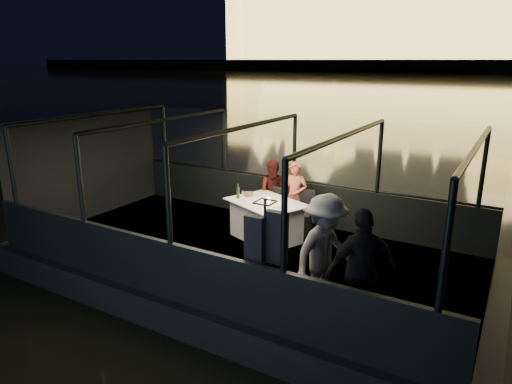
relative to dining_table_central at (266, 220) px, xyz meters
The scene contains 27 objects.
river_water 79.25m from the dining_table_central, 90.01° to the left, with size 500.00×500.00×0.00m, color black.
boat_hull 1.16m from the dining_table_central, 91.32° to the right, with size 8.60×4.40×1.00m, color black.
boat_deck 0.86m from the dining_table_central, 91.32° to the right, with size 8.00×4.00×0.04m, color black.
gunwale_port 1.24m from the dining_table_central, 90.80° to the left, with size 8.00×0.08×0.90m, color black.
gunwale_starboard 2.76m from the dining_table_central, 90.36° to the right, with size 8.00×0.08×0.90m, color black.
cabin_glass_port 1.74m from the dining_table_central, 90.80° to the left, with size 8.00×0.02×1.40m, color #99B2B2, non-canonical shape.
cabin_glass_starboard 3.01m from the dining_table_central, 90.36° to the right, with size 8.00×0.02×1.40m, color #99B2B2, non-canonical shape.
cabin_roof_glass 2.06m from the dining_table_central, 91.32° to the right, with size 8.00×4.00×0.02m, color #99B2B2, non-canonical shape.
end_wall_fore 4.16m from the dining_table_central, 169.33° to the right, with size 0.02×4.00×2.30m, color black, non-canonical shape.
end_wall_aft 4.13m from the dining_table_central, 10.76° to the right, with size 0.02×4.00×2.30m, color black, non-canonical shape.
canopy_ribs 1.08m from the dining_table_central, 91.32° to the right, with size 8.00×4.00×2.30m, color black, non-canonical shape.
dining_table_central is the anchor object (origin of this frame).
chair_port_left 0.65m from the dining_table_central, 103.16° to the left, with size 0.39×0.39×0.84m, color black.
chair_port_right 0.77m from the dining_table_central, 53.13° to the left, with size 0.41×0.41×0.88m, color black.
coat_stand 2.91m from the dining_table_central, 61.17° to the right, with size 0.47×0.38×1.71m, color black, non-canonical shape.
person_woman_coral 0.90m from the dining_table_central, 73.87° to the left, with size 0.51×0.34×1.43m, color #D4694D.
person_man_maroon 0.98m from the dining_table_central, 108.18° to the left, with size 0.66×0.52×1.38m, color #3B1410.
passenger_stripe 2.73m from the dining_table_central, 43.32° to the right, with size 1.09×0.61×1.68m, color silver.
passenger_dark 3.30m from the dining_table_central, 38.78° to the right, with size 0.97×0.41×1.65m, color black.
wine_bottle 0.80m from the dining_table_central, behind, with size 0.06×0.06×0.29m, color #163D17.
bread_basket 0.67m from the dining_table_central, 160.76° to the left, with size 0.18×0.18×0.07m, color brown.
amber_candle 0.42m from the dining_table_central, 14.11° to the left, with size 0.06×0.06×0.09m, color #FF973F.
plate_near 0.52m from the dining_table_central, 18.87° to the right, with size 0.25×0.25×0.02m, color white.
plate_far 0.54m from the dining_table_central, 148.26° to the left, with size 0.22×0.22×0.01m, color white.
wine_glass_white 0.67m from the dining_table_central, 166.14° to the right, with size 0.06×0.06×0.18m, color silver, non-canonical shape.
wine_glass_red 0.58m from the dining_table_central, 37.60° to the left, with size 0.06×0.06×0.18m, color silver, non-canonical shape.
wine_glass_empty 0.50m from the dining_table_central, 71.51° to the right, with size 0.07×0.07×0.21m, color white, non-canonical shape.
Camera 1 is at (4.10, -6.56, 3.89)m, focal length 32.00 mm.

